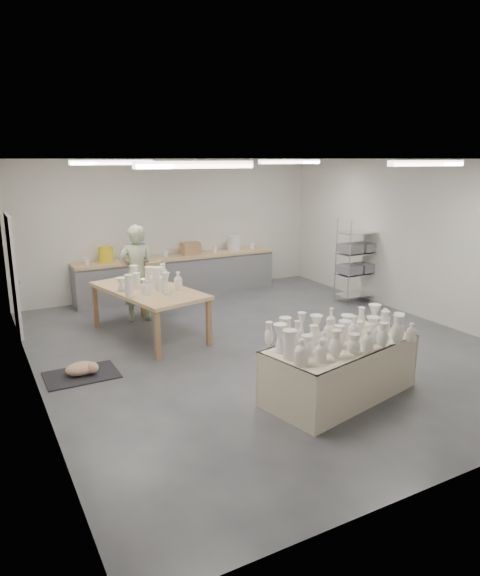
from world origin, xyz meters
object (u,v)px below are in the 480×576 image
work_table (150,286)px  red_stool (135,303)px  potter (137,273)px  drying_table (340,365)px

work_table → red_stool: bearing=75.0°
work_table → potter: size_ratio=1.33×
drying_table → work_table: work_table is taller
work_table → potter: potter is taller
work_table → potter: 0.87m
drying_table → potter: potter is taller
work_table → drying_table: bearing=-81.3°
potter → red_stool: bearing=-77.0°
work_table → red_stool: 1.28m
drying_table → potter: 4.57m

